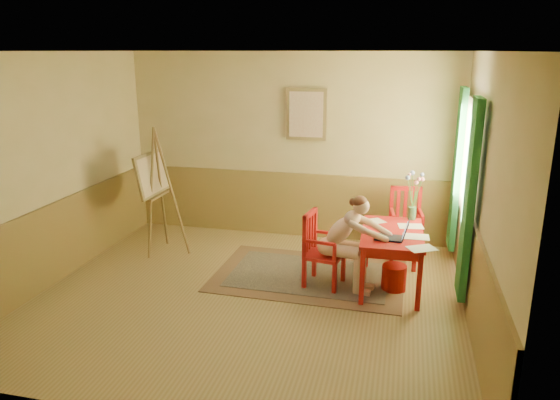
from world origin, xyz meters
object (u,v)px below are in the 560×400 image
(laptop, at_px, (394,235))
(easel, at_px, (155,179))
(figure, at_px, (347,238))
(table, at_px, (392,239))
(chair_back, at_px, (405,223))
(chair_left, at_px, (321,249))

(laptop, bearing_deg, easel, 167.85)
(laptop, relative_size, easel, 0.22)
(laptop, distance_m, easel, 3.42)
(figure, distance_m, laptop, 0.57)
(table, relative_size, laptop, 3.09)
(table, distance_m, figure, 0.56)
(table, relative_size, chair_back, 1.24)
(chair_left, bearing_deg, figure, -9.10)
(chair_back, height_order, easel, easel)
(chair_back, relative_size, figure, 0.82)
(figure, bearing_deg, laptop, -6.88)
(table, height_order, chair_left, chair_left)
(figure, distance_m, easel, 2.89)
(table, bearing_deg, easel, 172.04)
(table, height_order, figure, figure)
(chair_left, distance_m, chair_back, 1.56)
(chair_back, bearing_deg, chair_left, -129.67)
(easel, bearing_deg, chair_left, -13.68)
(chair_left, relative_size, chair_back, 0.95)
(chair_left, distance_m, easel, 2.61)
(chair_back, bearing_deg, easel, -170.18)
(chair_back, height_order, laptop, chair_back)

